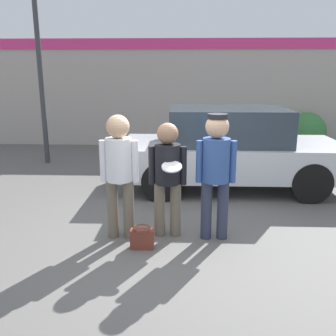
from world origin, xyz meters
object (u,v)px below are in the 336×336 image
object	(u,v)px
person_right	(216,165)
street_lamp	(46,3)
parked_car_near	(230,148)
handbag	(142,238)
person_middle_with_frisbee	(168,171)
person_left	(119,166)
shrub	(306,132)

from	to	relation	value
person_right	street_lamp	bearing A→B (deg)	130.15
parked_car_near	handbag	distance (m)	3.12
parked_car_near	street_lamp	distance (m)	5.38
street_lamp	handbag	xyz separation A→B (m)	(2.63, -4.61, -3.61)
person_right	handbag	xyz separation A→B (m)	(-0.96, -0.35, -0.90)
person_middle_with_frisbee	handbag	distance (m)	0.95
street_lamp	person_right	bearing A→B (deg)	-49.85
person_middle_with_frisbee	street_lamp	distance (m)	5.85
parked_car_near	street_lamp	bearing A→B (deg)	154.88
street_lamp	handbag	bearing A→B (deg)	-60.23
parked_car_near	person_left	bearing A→B (deg)	-126.62
person_middle_with_frisbee	street_lamp	xyz separation A→B (m)	(-2.95, 4.19, 2.82)
person_left	shrub	distance (m)	7.42
street_lamp	handbag	world-z (taller)	street_lamp
person_left	person_middle_with_frisbee	bearing A→B (deg)	7.02
street_lamp	shrub	size ratio (longest dim) A/B	5.50
person_right	parked_car_near	xyz separation A→B (m)	(0.47, 2.35, -0.25)
person_right	street_lamp	xyz separation A→B (m)	(-3.59, 4.26, 2.71)
person_middle_with_frisbee	person_right	xyz separation A→B (m)	(0.64, -0.07, 0.10)
parked_car_near	shrub	xyz separation A→B (m)	(2.62, 3.62, -0.23)
person_middle_with_frisbee	street_lamp	size ratio (longest dim) A/B	0.26
parked_car_near	handbag	bearing A→B (deg)	-117.88
person_left	street_lamp	distance (m)	5.57
shrub	person_middle_with_frisbee	bearing A→B (deg)	-122.30
person_middle_with_frisbee	parked_car_near	distance (m)	2.55
person_left	person_right	world-z (taller)	person_right
person_left	street_lamp	world-z (taller)	street_lamp
street_lamp	handbag	distance (m)	6.42
street_lamp	shrub	bearing A→B (deg)	14.37
person_left	shrub	size ratio (longest dim) A/B	1.53
person_middle_with_frisbee	person_right	distance (m)	0.65
handbag	person_right	bearing A→B (deg)	20.02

